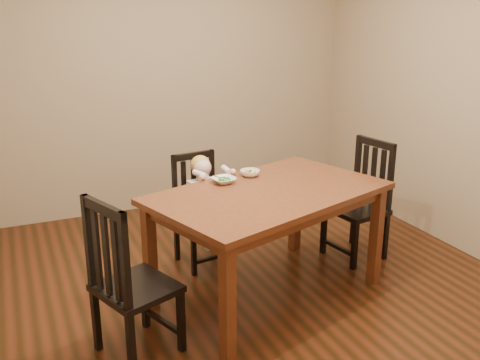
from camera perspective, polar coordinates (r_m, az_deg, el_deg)
name	(u,v)px	position (r m, az deg, el deg)	size (l,w,h in m)	color
room	(246,111)	(3.66, 0.60, 7.40)	(4.01, 4.01, 2.71)	#481E0F
dining_table	(269,203)	(3.75, 3.10, -2.46)	(1.84, 1.42, 0.81)	#482310
chair_child	(201,212)	(4.37, -4.23, -3.39)	(0.43, 0.42, 0.91)	black
chair_left	(128,282)	(3.25, -11.82, -10.64)	(0.55, 0.56, 1.01)	black
chair_right	(361,202)	(4.57, 12.75, -2.29)	(0.47, 0.49, 0.99)	black
toddler	(203,199)	(4.29, -3.99, -2.07)	(0.28, 0.35, 0.48)	white
bowl_peas	(224,180)	(3.86, -1.73, -0.03)	(0.17, 0.17, 0.04)	white
bowl_veg	(250,173)	(4.02, 1.08, 0.74)	(0.15, 0.15, 0.05)	white
fork	(221,179)	(3.81, -2.00, 0.12)	(0.11, 0.05, 0.04)	silver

